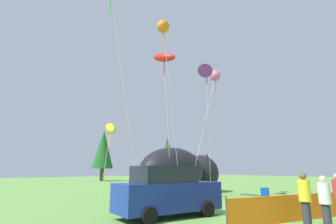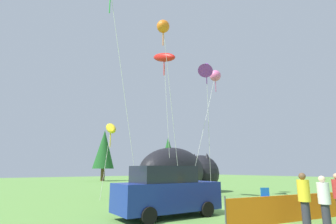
{
  "view_description": "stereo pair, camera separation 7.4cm",
  "coord_description": "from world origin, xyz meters",
  "px_view_note": "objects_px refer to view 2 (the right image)",
  "views": [
    {
      "loc": [
        -10.74,
        -8.11,
        1.91
      ],
      "look_at": [
        -0.88,
        4.82,
        5.45
      ],
      "focal_mm": 28.0,
      "sensor_mm": 36.0,
      "label": 1
    },
    {
      "loc": [
        -10.68,
        -8.15,
        1.91
      ],
      "look_at": [
        -0.88,
        4.82,
        5.45
      ],
      "focal_mm": 28.0,
      "sensor_mm": 36.0,
      "label": 2
    }
  ],
  "objects_px": {
    "folding_chair": "(266,195)",
    "spectator_in_red_shirt": "(324,200)",
    "kite_pink_octopus": "(215,76)",
    "kite_yellow_hero": "(111,128)",
    "kite_purple_delta": "(206,67)",
    "spectator_in_yellow_shirt": "(304,198)",
    "kite_orange_flower": "(163,28)",
    "inflatable_cat": "(181,173)",
    "kite_red_lizard": "(164,58)",
    "parked_car": "(167,192)"
  },
  "relations": [
    {
      "from": "spectator_in_red_shirt",
      "to": "kite_pink_octopus",
      "type": "distance_m",
      "value": 13.28
    },
    {
      "from": "inflatable_cat",
      "to": "kite_pink_octopus",
      "type": "height_order",
      "value": "kite_pink_octopus"
    },
    {
      "from": "folding_chair",
      "to": "kite_purple_delta",
      "type": "relative_size",
      "value": 0.09
    },
    {
      "from": "parked_car",
      "to": "kite_yellow_hero",
      "type": "bearing_deg",
      "value": 87.32
    },
    {
      "from": "kite_red_lizard",
      "to": "kite_yellow_hero",
      "type": "bearing_deg",
      "value": 125.32
    },
    {
      "from": "spectator_in_red_shirt",
      "to": "kite_orange_flower",
      "type": "distance_m",
      "value": 12.68
    },
    {
      "from": "inflatable_cat",
      "to": "kite_yellow_hero",
      "type": "height_order",
      "value": "kite_yellow_hero"
    },
    {
      "from": "parked_car",
      "to": "spectator_in_yellow_shirt",
      "type": "xyz_separation_m",
      "value": [
        2.42,
        -4.43,
        -0.02
      ]
    },
    {
      "from": "kite_pink_octopus",
      "to": "kite_purple_delta",
      "type": "xyz_separation_m",
      "value": [
        -1.55,
        -0.58,
        0.2
      ]
    },
    {
      "from": "spectator_in_yellow_shirt",
      "to": "kite_yellow_hero",
      "type": "distance_m",
      "value": 12.67
    },
    {
      "from": "kite_orange_flower",
      "to": "folding_chair",
      "type": "bearing_deg",
      "value": -43.34
    },
    {
      "from": "folding_chair",
      "to": "kite_yellow_hero",
      "type": "bearing_deg",
      "value": -117.55
    },
    {
      "from": "kite_orange_flower",
      "to": "spectator_in_red_shirt",
      "type": "bearing_deg",
      "value": -85.92
    },
    {
      "from": "kite_purple_delta",
      "to": "spectator_in_yellow_shirt",
      "type": "bearing_deg",
      "value": -115.79
    },
    {
      "from": "folding_chair",
      "to": "spectator_in_yellow_shirt",
      "type": "relative_size",
      "value": 0.52
    },
    {
      "from": "kite_orange_flower",
      "to": "inflatable_cat",
      "type": "bearing_deg",
      "value": 39.1
    },
    {
      "from": "parked_car",
      "to": "kite_purple_delta",
      "type": "relative_size",
      "value": 0.45
    },
    {
      "from": "folding_chair",
      "to": "spectator_in_red_shirt",
      "type": "distance_m",
      "value": 5.54
    },
    {
      "from": "spectator_in_red_shirt",
      "to": "kite_pink_octopus",
      "type": "xyz_separation_m",
      "value": [
        5.21,
        9.18,
        8.06
      ]
    },
    {
      "from": "spectator_in_yellow_shirt",
      "to": "kite_pink_octopus",
      "type": "relative_size",
      "value": 0.19
    },
    {
      "from": "spectator_in_yellow_shirt",
      "to": "kite_pink_octopus",
      "type": "distance_m",
      "value": 13.0
    },
    {
      "from": "parked_car",
      "to": "inflatable_cat",
      "type": "distance_m",
      "value": 9.15
    },
    {
      "from": "parked_car",
      "to": "kite_purple_delta",
      "type": "bearing_deg",
      "value": 33.82
    },
    {
      "from": "kite_orange_flower",
      "to": "kite_purple_delta",
      "type": "height_order",
      "value": "kite_orange_flower"
    },
    {
      "from": "inflatable_cat",
      "to": "kite_pink_octopus",
      "type": "bearing_deg",
      "value": -76.24
    },
    {
      "from": "folding_chair",
      "to": "spectator_in_yellow_shirt",
      "type": "distance_m",
      "value": 5.31
    },
    {
      "from": "spectator_in_yellow_shirt",
      "to": "kite_pink_octopus",
      "type": "height_order",
      "value": "kite_pink_octopus"
    },
    {
      "from": "kite_red_lizard",
      "to": "kite_pink_octopus",
      "type": "bearing_deg",
      "value": -2.78
    },
    {
      "from": "folding_chair",
      "to": "kite_red_lizard",
      "type": "xyz_separation_m",
      "value": [
        -3.0,
        5.08,
        8.76
      ]
    },
    {
      "from": "kite_yellow_hero",
      "to": "spectator_in_red_shirt",
      "type": "bearing_deg",
      "value": -81.9
    },
    {
      "from": "spectator_in_yellow_shirt",
      "to": "kite_red_lizard",
      "type": "xyz_separation_m",
      "value": [
        0.68,
        8.89,
        8.34
      ]
    },
    {
      "from": "kite_pink_octopus",
      "to": "kite_red_lizard",
      "type": "relative_size",
      "value": 0.95
    },
    {
      "from": "spectator_in_red_shirt",
      "to": "inflatable_cat",
      "type": "bearing_deg",
      "value": 72.48
    },
    {
      "from": "spectator_in_red_shirt",
      "to": "kite_yellow_hero",
      "type": "relative_size",
      "value": 0.32
    },
    {
      "from": "spectator_in_yellow_shirt",
      "to": "kite_pink_octopus",
      "type": "bearing_deg",
      "value": 57.79
    },
    {
      "from": "inflatable_cat",
      "to": "kite_pink_octopus",
      "type": "distance_m",
      "value": 7.93
    },
    {
      "from": "spectator_in_yellow_shirt",
      "to": "parked_car",
      "type": "bearing_deg",
      "value": 118.6
    },
    {
      "from": "kite_yellow_hero",
      "to": "kite_purple_delta",
      "type": "height_order",
      "value": "kite_purple_delta"
    },
    {
      "from": "inflatable_cat",
      "to": "spectator_in_yellow_shirt",
      "type": "xyz_separation_m",
      "value": [
        -3.89,
        -11.04,
        -0.61
      ]
    },
    {
      "from": "kite_pink_octopus",
      "to": "kite_purple_delta",
      "type": "relative_size",
      "value": 0.94
    },
    {
      "from": "inflatable_cat",
      "to": "kite_red_lizard",
      "type": "bearing_deg",
      "value": -165.78
    },
    {
      "from": "spectator_in_red_shirt",
      "to": "kite_red_lizard",
      "type": "bearing_deg",
      "value": 87.34
    },
    {
      "from": "folding_chair",
      "to": "spectator_in_red_shirt",
      "type": "height_order",
      "value": "spectator_in_red_shirt"
    },
    {
      "from": "kite_orange_flower",
      "to": "kite_red_lizard",
      "type": "xyz_separation_m",
      "value": [
        1.02,
        1.29,
        -1.33
      ]
    },
    {
      "from": "parked_car",
      "to": "inflatable_cat",
      "type": "xyz_separation_m",
      "value": [
        6.31,
        6.61,
        0.59
      ]
    },
    {
      "from": "kite_purple_delta",
      "to": "kite_yellow_hero",
      "type": "bearing_deg",
      "value": 144.03
    },
    {
      "from": "parked_car",
      "to": "spectator_in_yellow_shirt",
      "type": "distance_m",
      "value": 5.05
    },
    {
      "from": "inflatable_cat",
      "to": "folding_chair",
      "type": "bearing_deg",
      "value": -111.23
    },
    {
      "from": "kite_pink_octopus",
      "to": "folding_chair",
      "type": "bearing_deg",
      "value": -110.14
    },
    {
      "from": "inflatable_cat",
      "to": "kite_yellow_hero",
      "type": "xyz_separation_m",
      "value": [
        -5.44,
        0.99,
        3.05
      ]
    }
  ]
}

